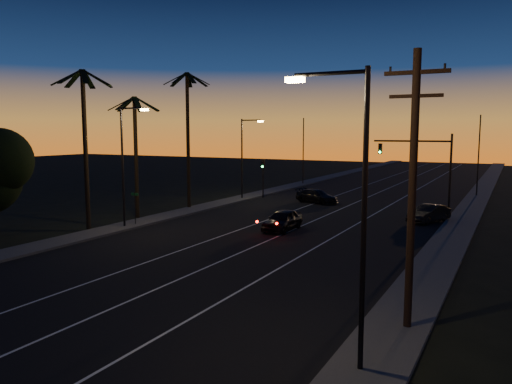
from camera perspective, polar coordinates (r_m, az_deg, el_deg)
The scene contains 21 objects.
road at distance 41.38m, azimuth 6.29°, elevation -3.10°, with size 20.00×170.00×0.01m, color black.
sidewalk_left at distance 46.57m, azimuth -6.65°, elevation -1.89°, with size 2.40×170.00×0.16m, color #383835.
sidewalk_right at distance 38.79m, azimuth 21.92°, elevation -4.13°, with size 2.40×170.00×0.16m, color #383835.
lane_stripe_left at distance 42.55m, azimuth 2.52°, elevation -2.77°, with size 0.12×160.00×0.01m, color silver.
lane_stripe_mid at distance 41.20m, azimuth 6.94°, elevation -3.14°, with size 0.12×160.00×0.01m, color silver.
lane_stripe_right at distance 40.12m, azimuth 11.63°, elevation -3.50°, with size 0.12×160.00×0.01m, color silver.
palm_near at distance 37.76m, azimuth -18.98°, elevation 6.39°, with size 4.25×4.16×11.53m.
palm_mid at distance 42.52m, azimuth -13.60°, elevation 5.48°, with size 4.25×4.16×10.03m.
palm_far at distance 46.60m, azimuth -7.80°, elevation 7.39°, with size 4.25×4.16×12.53m.
streetlight_left_near at distance 37.90m, azimuth -14.70°, elevation 3.89°, with size 2.55×0.26×9.00m.
streetlight_left_far at distance 52.61m, azimuth -1.33°, elevation 4.62°, with size 2.55×0.26×8.50m.
streetlight_right_near at distance 14.68m, azimuth 11.18°, elevation -0.49°, with size 2.55×0.26×9.00m.
street_sign at distance 39.06m, azimuth -13.65°, elevation -1.40°, with size 0.70×0.06×2.60m.
utility_pole at distance 18.35m, azimuth 17.45°, elevation 0.76°, with size 2.20×0.28×10.00m.
signal_mast at distance 48.63m, azimuth 18.62°, elevation 3.74°, with size 7.10×0.41×7.00m.
signal_post at distance 53.93m, azimuth 0.81°, elevation 2.36°, with size 0.28×0.37×4.20m.
far_pole_left at distance 68.11m, azimuth 5.42°, elevation 4.64°, with size 0.14×0.14×9.00m, color black.
far_pole_right at distance 60.15m, azimuth 24.09°, elevation 3.77°, with size 0.14×0.14×9.00m, color black.
lead_car at distance 36.52m, azimuth 3.03°, elevation -3.21°, with size 1.80×4.91×1.49m.
right_car at distance 41.95m, azimuth 19.15°, elevation -2.34°, with size 2.97×4.47×1.39m.
cross_car at distance 50.73m, azimuth 6.96°, elevation -0.48°, with size 5.02×3.28×1.35m.
Camera 1 is at (14.82, -7.96, 7.19)m, focal length 35.00 mm.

